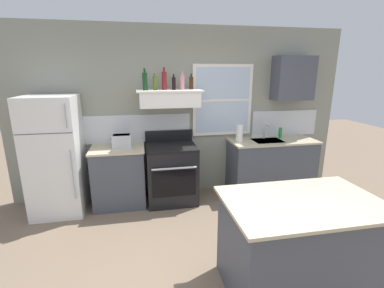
{
  "coord_description": "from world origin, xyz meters",
  "views": [
    {
      "loc": [
        -0.7,
        -2.15,
        2.02
      ],
      "look_at": [
        -0.05,
        1.2,
        1.1
      ],
      "focal_mm": 25.57,
      "sensor_mm": 36.0,
      "label": 1
    }
  ],
  "objects_px": {
    "toaster": "(122,141)",
    "bottle_dark_green_wine": "(145,81)",
    "bottle_rose_pink": "(182,82)",
    "paper_towel_roll": "(240,133)",
    "bottle_red_label_wine": "(164,80)",
    "refrigerator": "(55,156)",
    "bottle_brown_stout": "(191,83)",
    "kitchen_island": "(299,245)",
    "bottle_balsamic_dark": "(174,83)",
    "bottle_olive_oil_square": "(155,83)",
    "stove_range": "(172,173)",
    "dish_soap_bottle": "(280,133)"
  },
  "relations": [
    {
      "from": "toaster",
      "to": "bottle_dark_green_wine",
      "type": "xyz_separation_m",
      "value": [
        0.38,
        -0.02,
        0.87
      ]
    },
    {
      "from": "bottle_rose_pink",
      "to": "paper_towel_roll",
      "type": "relative_size",
      "value": 1.0
    },
    {
      "from": "bottle_red_label_wine",
      "to": "toaster",
      "type": "bearing_deg",
      "value": -177.48
    },
    {
      "from": "refrigerator",
      "to": "bottle_brown_stout",
      "type": "xyz_separation_m",
      "value": [
        1.99,
        0.16,
        0.99
      ]
    },
    {
      "from": "bottle_dark_green_wine",
      "to": "kitchen_island",
      "type": "distance_m",
      "value": 2.84
    },
    {
      "from": "bottle_brown_stout",
      "to": "bottle_balsamic_dark",
      "type": "bearing_deg",
      "value": -167.75
    },
    {
      "from": "bottle_olive_oil_square",
      "to": "bottle_brown_stout",
      "type": "height_order",
      "value": "bottle_olive_oil_square"
    },
    {
      "from": "bottle_olive_oil_square",
      "to": "stove_range",
      "type": "bearing_deg",
      "value": -20.78
    },
    {
      "from": "toaster",
      "to": "bottle_rose_pink",
      "type": "height_order",
      "value": "bottle_rose_pink"
    },
    {
      "from": "kitchen_island",
      "to": "dish_soap_bottle",
      "type": "bearing_deg",
      "value": 66.67
    },
    {
      "from": "bottle_red_label_wine",
      "to": "dish_soap_bottle",
      "type": "height_order",
      "value": "bottle_red_label_wine"
    },
    {
      "from": "toaster",
      "to": "dish_soap_bottle",
      "type": "bearing_deg",
      "value": 1.63
    },
    {
      "from": "bottle_dark_green_wine",
      "to": "bottle_balsamic_dark",
      "type": "relative_size",
      "value": 1.36
    },
    {
      "from": "bottle_balsamic_dark",
      "to": "bottle_brown_stout",
      "type": "bearing_deg",
      "value": 12.25
    },
    {
      "from": "toaster",
      "to": "paper_towel_roll",
      "type": "relative_size",
      "value": 1.1
    },
    {
      "from": "bottle_dark_green_wine",
      "to": "bottle_brown_stout",
      "type": "xyz_separation_m",
      "value": [
        0.69,
        0.09,
        -0.03
      ]
    },
    {
      "from": "bottle_dark_green_wine",
      "to": "dish_soap_bottle",
      "type": "distance_m",
      "value": 2.4
    },
    {
      "from": "bottle_brown_stout",
      "to": "bottle_dark_green_wine",
      "type": "bearing_deg",
      "value": -172.61
    },
    {
      "from": "refrigerator",
      "to": "bottle_olive_oil_square",
      "type": "height_order",
      "value": "bottle_olive_oil_square"
    },
    {
      "from": "bottle_balsamic_dark",
      "to": "bottle_red_label_wine",
      "type": "bearing_deg",
      "value": 173.83
    },
    {
      "from": "bottle_dark_green_wine",
      "to": "paper_towel_roll",
      "type": "xyz_separation_m",
      "value": [
        1.46,
        -0.01,
        -0.83
      ]
    },
    {
      "from": "bottle_brown_stout",
      "to": "paper_towel_roll",
      "type": "relative_size",
      "value": 0.85
    },
    {
      "from": "bottle_dark_green_wine",
      "to": "paper_towel_roll",
      "type": "relative_size",
      "value": 1.14
    },
    {
      "from": "stove_range",
      "to": "kitchen_island",
      "type": "relative_size",
      "value": 0.78
    },
    {
      "from": "stove_range",
      "to": "paper_towel_roll",
      "type": "relative_size",
      "value": 4.04
    },
    {
      "from": "stove_range",
      "to": "bottle_olive_oil_square",
      "type": "height_order",
      "value": "bottle_olive_oil_square"
    },
    {
      "from": "refrigerator",
      "to": "bottle_balsamic_dark",
      "type": "xyz_separation_m",
      "value": [
        1.72,
        0.1,
        0.99
      ]
    },
    {
      "from": "bottle_brown_stout",
      "to": "toaster",
      "type": "bearing_deg",
      "value": -176.07
    },
    {
      "from": "toaster",
      "to": "paper_towel_roll",
      "type": "bearing_deg",
      "value": -0.81
    },
    {
      "from": "paper_towel_roll",
      "to": "bottle_red_label_wine",
      "type": "bearing_deg",
      "value": 177.34
    },
    {
      "from": "refrigerator",
      "to": "dish_soap_bottle",
      "type": "bearing_deg",
      "value": 2.6
    },
    {
      "from": "bottle_dark_green_wine",
      "to": "bottle_olive_oil_square",
      "type": "bearing_deg",
      "value": 12.05
    },
    {
      "from": "bottle_red_label_wine",
      "to": "bottle_balsamic_dark",
      "type": "height_order",
      "value": "bottle_red_label_wine"
    },
    {
      "from": "bottle_balsamic_dark",
      "to": "refrigerator",
      "type": "bearing_deg",
      "value": -176.66
    },
    {
      "from": "bottle_brown_stout",
      "to": "bottle_rose_pink",
      "type": "bearing_deg",
      "value": -161.71
    },
    {
      "from": "refrigerator",
      "to": "stove_range",
      "type": "bearing_deg",
      "value": 0.79
    },
    {
      "from": "toaster",
      "to": "bottle_brown_stout",
      "type": "distance_m",
      "value": 1.36
    },
    {
      "from": "bottle_dark_green_wine",
      "to": "bottle_red_label_wine",
      "type": "distance_m",
      "value": 0.28
    },
    {
      "from": "bottle_dark_green_wine",
      "to": "bottle_red_label_wine",
      "type": "height_order",
      "value": "bottle_red_label_wine"
    },
    {
      "from": "kitchen_island",
      "to": "bottle_balsamic_dark",
      "type": "bearing_deg",
      "value": 112.2
    },
    {
      "from": "bottle_rose_pink",
      "to": "kitchen_island",
      "type": "relative_size",
      "value": 0.19
    },
    {
      "from": "toaster",
      "to": "paper_towel_roll",
      "type": "xyz_separation_m",
      "value": [
        1.84,
        -0.03,
        0.04
      ]
    },
    {
      "from": "stove_range",
      "to": "refrigerator",
      "type": "bearing_deg",
      "value": -179.21
    },
    {
      "from": "bottle_red_label_wine",
      "to": "dish_soap_bottle",
      "type": "relative_size",
      "value": 1.8
    },
    {
      "from": "bottle_rose_pink",
      "to": "bottle_red_label_wine",
      "type": "bearing_deg",
      "value": 179.05
    },
    {
      "from": "refrigerator",
      "to": "stove_range",
      "type": "distance_m",
      "value": 1.69
    },
    {
      "from": "bottle_olive_oil_square",
      "to": "bottle_dark_green_wine",
      "type": "bearing_deg",
      "value": -167.95
    },
    {
      "from": "bottle_rose_pink",
      "to": "bottle_brown_stout",
      "type": "relative_size",
      "value": 1.17
    },
    {
      "from": "bottle_olive_oil_square",
      "to": "kitchen_island",
      "type": "bearing_deg",
      "value": -61.75
    },
    {
      "from": "bottle_red_label_wine",
      "to": "paper_towel_roll",
      "type": "xyz_separation_m",
      "value": [
        1.18,
        -0.05,
        -0.84
      ]
    }
  ]
}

